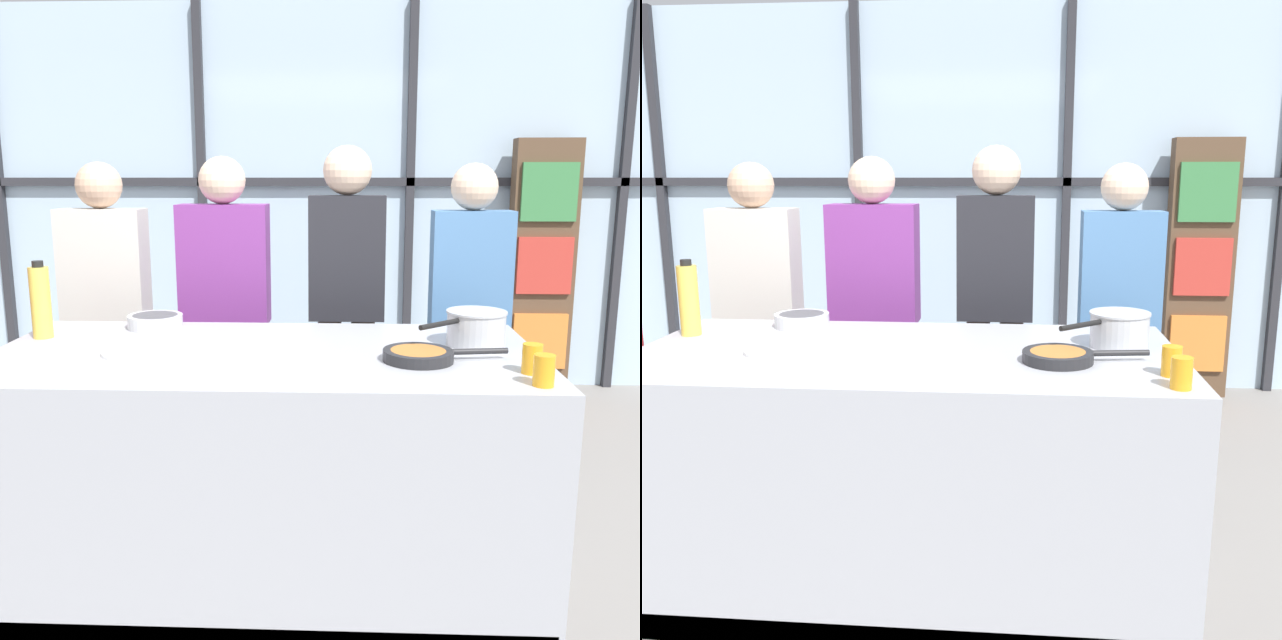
{
  "view_description": "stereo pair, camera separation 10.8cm",
  "coord_description": "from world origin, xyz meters",
  "views": [
    {
      "loc": [
        0.31,
        -2.48,
        1.56
      ],
      "look_at": [
        0.21,
        0.1,
        1.02
      ],
      "focal_mm": 38.0,
      "sensor_mm": 36.0,
      "label": 1
    },
    {
      "loc": [
        0.42,
        -2.47,
        1.56
      ],
      "look_at": [
        0.21,
        0.1,
        1.02
      ],
      "focal_mm": 38.0,
      "sensor_mm": 36.0,
      "label": 2
    }
  ],
  "objects": [
    {
      "name": "frying_pan",
      "position": [
        0.58,
        -0.12,
        0.94
      ],
      "size": [
        0.45,
        0.25,
        0.04
      ],
      "color": "#232326",
      "rests_on": "demo_island"
    },
    {
      "name": "mixing_bowl",
      "position": [
        -0.52,
        0.38,
        0.95
      ],
      "size": [
        0.24,
        0.24,
        0.06
      ],
      "color": "silver",
      "rests_on": "demo_island"
    },
    {
      "name": "demo_island",
      "position": [
        0.0,
        -0.0,
        0.46
      ],
      "size": [
        2.07,
        1.02,
        0.92
      ],
      "color": "#A8AAB2",
      "rests_on": "ground_plane"
    },
    {
      "name": "juice_glass_near",
      "position": [
        0.93,
        -0.41,
        0.97
      ],
      "size": [
        0.07,
        0.07,
        0.1
      ],
      "primitive_type": "cylinder",
      "color": "orange",
      "rests_on": "demo_island"
    },
    {
      "name": "saucepan",
      "position": [
        0.82,
        0.12,
        0.99
      ],
      "size": [
        0.36,
        0.33,
        0.14
      ],
      "color": "silver",
      "rests_on": "demo_island"
    },
    {
      "name": "spectator_center_right",
      "position": [
        0.31,
        0.91,
        1.01
      ],
      "size": [
        0.38,
        0.24,
        1.72
      ],
      "rotation": [
        0.0,
        0.0,
        3.14
      ],
      "color": "#47382D",
      "rests_on": "ground_plane"
    },
    {
      "name": "juice_glass_far",
      "position": [
        0.93,
        -0.27,
        0.97
      ],
      "size": [
        0.07,
        0.07,
        0.1
      ],
      "primitive_type": "cylinder",
      "color": "orange",
      "rests_on": "demo_island"
    },
    {
      "name": "spectator_far_right",
      "position": [
        0.93,
        0.91,
        0.94
      ],
      "size": [
        0.39,
        0.23,
        1.64
      ],
      "rotation": [
        0.0,
        0.0,
        3.14
      ],
      "color": "black",
      "rests_on": "ground_plane"
    },
    {
      "name": "oil_bottle",
      "position": [
        -0.93,
        0.18,
        1.07
      ],
      "size": [
        0.08,
        0.08,
        0.32
      ],
      "color": "#E0CC4C",
      "rests_on": "demo_island"
    },
    {
      "name": "spectator_center_left",
      "position": [
        -0.31,
        0.91,
        0.95
      ],
      "size": [
        0.45,
        0.23,
        1.67
      ],
      "rotation": [
        0.0,
        0.0,
        3.14
      ],
      "color": "#47382D",
      "rests_on": "ground_plane"
    },
    {
      "name": "ground_plane",
      "position": [
        0.0,
        0.0,
        0.0
      ],
      "size": [
        18.0,
        18.0,
        0.0
      ],
      "primitive_type": "plane",
      "color": "gray"
    },
    {
      "name": "back_window_wall",
      "position": [
        0.0,
        2.63,
        1.4
      ],
      "size": [
        6.4,
        0.1,
        2.8
      ],
      "color": "silver",
      "rests_on": "ground_plane"
    },
    {
      "name": "spectator_far_left",
      "position": [
        -0.93,
        0.91,
        0.94
      ],
      "size": [
        0.43,
        0.23,
        1.65
      ],
      "rotation": [
        0.0,
        0.0,
        3.14
      ],
      "color": "#47382D",
      "rests_on": "ground_plane"
    },
    {
      "name": "bookshelf",
      "position": [
        1.71,
        2.45,
        0.92
      ],
      "size": [
        0.46,
        0.19,
        1.84
      ],
      "color": "brown",
      "rests_on": "ground_plane"
    },
    {
      "name": "white_plate",
      "position": [
        -0.48,
        -0.07,
        0.93
      ],
      "size": [
        0.23,
        0.23,
        0.01
      ],
      "primitive_type": "cylinder",
      "color": "white",
      "rests_on": "demo_island"
    }
  ]
}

